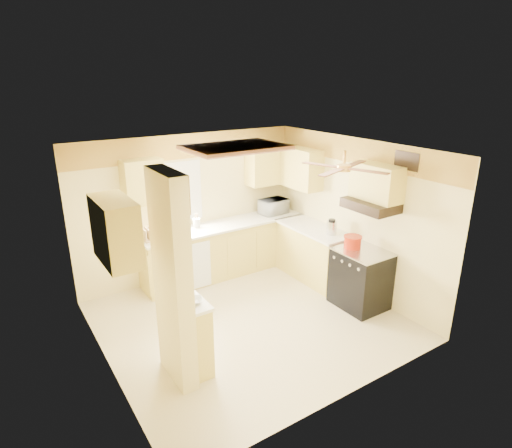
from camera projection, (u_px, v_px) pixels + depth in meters
floor at (250, 321)px, 6.27m from camera, size 4.00×4.00×0.00m
ceiling at (249, 150)px, 5.44m from camera, size 4.00×4.00×0.00m
wall_back at (190, 207)px, 7.35m from camera, size 4.00×0.00×4.00m
wall_front at (349, 299)px, 4.35m from camera, size 4.00×0.00×4.00m
wall_left at (99, 277)px, 4.82m from camera, size 0.00×3.80×3.80m
wall_right at (354, 216)px, 6.89m from camera, size 0.00×3.80×3.80m
wallpaper_border at (187, 146)px, 6.99m from camera, size 4.00×0.02×0.40m
partition_column at (173, 281)px, 4.72m from camera, size 0.20×0.70×2.50m
partition_ledge at (194, 337)px, 5.10m from camera, size 0.25×0.55×0.90m
ledge_top at (192, 302)px, 4.94m from camera, size 0.28×0.58×0.04m
lower_cabinets_back at (225, 250)px, 7.64m from camera, size 3.00×0.60×0.90m
lower_cabinets_right at (313, 254)px, 7.47m from camera, size 0.60×1.40×0.90m
countertop_back at (225, 225)px, 7.48m from camera, size 3.04×0.64×0.04m
countertop_right at (314, 228)px, 7.31m from camera, size 0.64×1.44×0.04m
dishwasher_panel at (195, 267)px, 7.01m from camera, size 0.58×0.02×0.80m
window at (176, 193)px, 7.11m from camera, size 0.92×0.02×1.02m
upper_cab_back_left at (142, 182)px, 6.58m from camera, size 0.60×0.35×0.70m
upper_cab_back_right at (270, 165)px, 7.82m from camera, size 0.90×0.35×0.70m
upper_cab_right at (298, 167)px, 7.58m from camera, size 0.35×1.00×0.70m
upper_cab_left_wall at (116, 231)px, 4.51m from camera, size 0.35×0.75×0.70m
upper_cab_over_stove at (377, 182)px, 6.13m from camera, size 0.35×0.76×0.52m
stove at (361, 278)px, 6.54m from camera, size 0.68×0.77×0.92m
range_hood at (370, 205)px, 6.20m from camera, size 0.50×0.76×0.14m
poster_menu at (179, 229)px, 4.58m from camera, size 0.02×0.42×0.57m
poster_nashville at (182, 283)px, 4.80m from camera, size 0.02×0.42×0.57m
ceiling_light_panel at (235, 148)px, 5.90m from camera, size 1.35×0.95×0.06m
ceiling_fan at (344, 167)px, 5.47m from camera, size 1.15×1.15×0.26m
vent_grate at (407, 161)px, 5.82m from camera, size 0.02×0.40×0.25m
microwave at (274, 206)px, 7.99m from camera, size 0.52×0.36×0.28m
bowl at (194, 301)px, 4.89m from camera, size 0.25×0.25×0.05m
dutch_oven at (353, 242)px, 6.49m from camera, size 0.28×0.28×0.19m
kettle at (332, 227)px, 6.95m from camera, size 0.17×0.17×0.26m
dish_rack at (153, 235)px, 6.76m from camera, size 0.36×0.27×0.20m
utensil_crock at (197, 223)px, 7.28m from camera, size 0.12×0.12×0.25m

